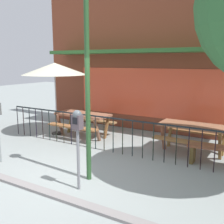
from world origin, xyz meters
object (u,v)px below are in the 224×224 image
(parking_meter_near, at_px, (78,129))
(street_lamp, at_px, (87,53))
(picnic_table_right, at_px, (193,131))
(patio_umbrella, at_px, (55,69))
(picnic_table_left, at_px, (83,118))
(patio_bench, at_px, (218,152))

(parking_meter_near, distance_m, street_lamp, 1.47)
(picnic_table_right, bearing_deg, patio_umbrella, -174.14)
(picnic_table_left, relative_size, parking_meter_near, 1.16)
(patio_umbrella, xyz_separation_m, street_lamp, (3.00, -2.35, 0.41))
(picnic_table_right, bearing_deg, parking_meter_near, -112.31)
(patio_bench, bearing_deg, picnic_table_right, 138.03)
(picnic_table_right, bearing_deg, patio_bench, -41.97)
(parking_meter_near, bearing_deg, picnic_table_left, 125.41)
(picnic_table_right, xyz_separation_m, street_lamp, (-1.44, -2.80, 1.98))
(patio_umbrella, bearing_deg, street_lamp, -38.02)
(picnic_table_left, distance_m, street_lamp, 3.84)
(patio_umbrella, height_order, street_lamp, street_lamp)
(picnic_table_right, bearing_deg, street_lamp, -117.18)
(street_lamp, bearing_deg, parking_meter_near, -78.50)
(picnic_table_left, bearing_deg, picnic_table_right, 3.97)
(picnic_table_right, height_order, parking_meter_near, parking_meter_near)
(picnic_table_left, distance_m, patio_bench, 4.28)
(patio_bench, bearing_deg, parking_meter_near, -128.77)
(patio_umbrella, relative_size, street_lamp, 0.60)
(picnic_table_left, xyz_separation_m, patio_umbrella, (-0.94, -0.21, 1.57))
(patio_umbrella, height_order, patio_bench, patio_umbrella)
(picnic_table_left, bearing_deg, patio_umbrella, -167.28)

